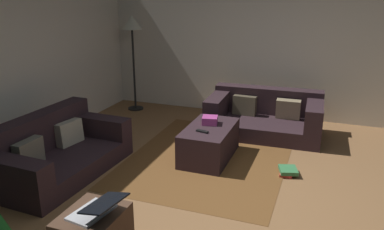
% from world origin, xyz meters
% --- Properties ---
extents(ground_plane, '(6.40, 6.40, 0.00)m').
position_xyz_m(ground_plane, '(0.00, 0.00, 0.00)').
color(ground_plane, brown).
extents(corner_partition, '(0.12, 6.40, 2.60)m').
position_xyz_m(corner_partition, '(3.14, 0.00, 1.30)').
color(corner_partition, silver).
rests_on(corner_partition, ground_plane).
extents(couch_left, '(1.75, 1.01, 0.69)m').
position_xyz_m(couch_left, '(0.01, 2.25, 0.26)').
color(couch_left, '#2D1E23').
rests_on(couch_left, ground_plane).
extents(couch_right, '(1.02, 1.71, 0.65)m').
position_xyz_m(couch_right, '(2.24, 0.11, 0.26)').
color(couch_right, '#2D1E23').
rests_on(couch_right, ground_plane).
extents(ottoman, '(0.98, 0.56, 0.43)m').
position_xyz_m(ottoman, '(1.04, 0.62, 0.22)').
color(ottoman, '#2D1E23').
rests_on(ottoman, ground_plane).
extents(gift_box, '(0.23, 0.23, 0.10)m').
position_xyz_m(gift_box, '(1.15, 0.65, 0.48)').
color(gift_box, '#B23F8C').
rests_on(gift_box, ottoman).
extents(tv_remote, '(0.08, 0.17, 0.02)m').
position_xyz_m(tv_remote, '(0.82, 0.65, 0.44)').
color(tv_remote, black).
rests_on(tv_remote, ottoman).
extents(laptop, '(0.40, 0.41, 0.16)m').
position_xyz_m(laptop, '(-1.27, 0.80, 0.54)').
color(laptop, silver).
rests_on(laptop, side_table).
extents(book_stack, '(0.32, 0.26, 0.08)m').
position_xyz_m(book_stack, '(0.91, -0.41, 0.04)').
color(book_stack, '#B7332D').
rests_on(book_stack, ground_plane).
extents(corner_lamp, '(0.36, 0.36, 1.69)m').
position_xyz_m(corner_lamp, '(2.63, 2.56, 1.44)').
color(corner_lamp, black).
rests_on(corner_lamp, ground_plane).
extents(area_rug, '(2.60, 2.00, 0.01)m').
position_xyz_m(area_rug, '(1.04, 0.62, 0.00)').
color(area_rug, brown).
rests_on(area_rug, ground_plane).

